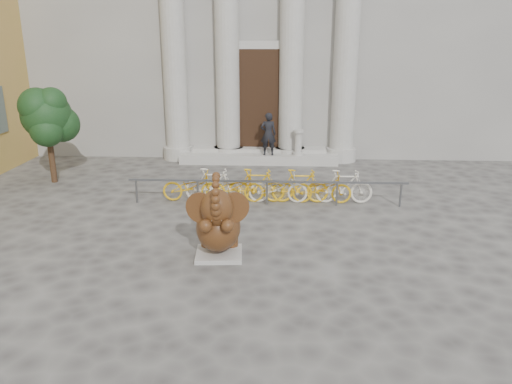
{
  "coord_description": "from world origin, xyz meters",
  "views": [
    {
      "loc": [
        0.8,
        -9.37,
        4.67
      ],
      "look_at": [
        0.25,
        2.0,
        1.1
      ],
      "focal_mm": 35.0,
      "sensor_mm": 36.0,
      "label": 1
    }
  ],
  "objects_px": {
    "elephant_statue": "(218,226)",
    "tree": "(47,117)",
    "pedestrian": "(268,134)",
    "bike_rack": "(267,186)"
  },
  "relations": [
    {
      "from": "elephant_statue",
      "to": "tree",
      "type": "height_order",
      "value": "tree"
    },
    {
      "from": "tree",
      "to": "pedestrian",
      "type": "distance_m",
      "value": 7.64
    },
    {
      "from": "bike_rack",
      "to": "elephant_statue",
      "type": "bearing_deg",
      "value": -103.79
    },
    {
      "from": "bike_rack",
      "to": "tree",
      "type": "distance_m",
      "value": 7.51
    },
    {
      "from": "elephant_statue",
      "to": "pedestrian",
      "type": "distance_m",
      "value": 8.44
    },
    {
      "from": "tree",
      "to": "pedestrian",
      "type": "bearing_deg",
      "value": 21.5
    },
    {
      "from": "tree",
      "to": "bike_rack",
      "type": "bearing_deg",
      "value": -13.74
    },
    {
      "from": "tree",
      "to": "pedestrian",
      "type": "xyz_separation_m",
      "value": [
        7.04,
        2.77,
        -1.02
      ]
    },
    {
      "from": "elephant_statue",
      "to": "pedestrian",
      "type": "relative_size",
      "value": 1.26
    },
    {
      "from": "pedestrian",
      "to": "bike_rack",
      "type": "bearing_deg",
      "value": 87.97
    }
  ]
}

